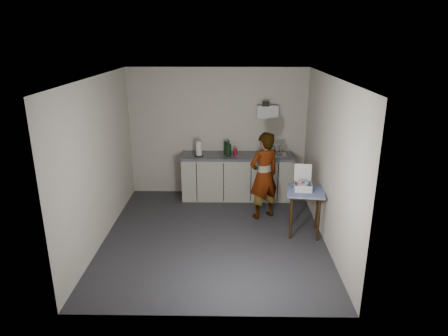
{
  "coord_description": "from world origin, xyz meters",
  "views": [
    {
      "loc": [
        0.26,
        -5.95,
        3.19
      ],
      "look_at": [
        0.16,
        0.45,
        1.05
      ],
      "focal_mm": 32.0,
      "sensor_mm": 36.0,
      "label": 1
    }
  ],
  "objects_px": {
    "dark_bottle": "(226,148)",
    "bakery_box": "(303,184)",
    "dish_rack": "(277,152)",
    "kitchen_counter": "(237,178)",
    "standing_man": "(264,176)",
    "side_table": "(305,196)",
    "paper_towel": "(199,149)",
    "soda_can": "(235,152)",
    "soap_bottle": "(229,148)"
  },
  "relations": [
    {
      "from": "side_table",
      "to": "soda_can",
      "type": "distance_m",
      "value": 1.93
    },
    {
      "from": "dish_rack",
      "to": "kitchen_counter",
      "type": "bearing_deg",
      "value": -179.17
    },
    {
      "from": "bakery_box",
      "to": "soda_can",
      "type": "bearing_deg",
      "value": 131.33
    },
    {
      "from": "side_table",
      "to": "paper_towel",
      "type": "distance_m",
      "value": 2.42
    },
    {
      "from": "dark_bottle",
      "to": "dish_rack",
      "type": "relative_size",
      "value": 0.72
    },
    {
      "from": "soap_bottle",
      "to": "dish_rack",
      "type": "distance_m",
      "value": 0.97
    },
    {
      "from": "side_table",
      "to": "standing_man",
      "type": "bearing_deg",
      "value": 142.83
    },
    {
      "from": "standing_man",
      "to": "paper_towel",
      "type": "distance_m",
      "value": 1.51
    },
    {
      "from": "side_table",
      "to": "soap_bottle",
      "type": "xyz_separation_m",
      "value": [
        -1.27,
        1.49,
        0.4
      ]
    },
    {
      "from": "kitchen_counter",
      "to": "bakery_box",
      "type": "height_order",
      "value": "bakery_box"
    },
    {
      "from": "paper_towel",
      "to": "dish_rack",
      "type": "xyz_separation_m",
      "value": [
        1.55,
        0.09,
        -0.09
      ]
    },
    {
      "from": "dark_bottle",
      "to": "dish_rack",
      "type": "height_order",
      "value": "dark_bottle"
    },
    {
      "from": "paper_towel",
      "to": "standing_man",
      "type": "bearing_deg",
      "value": -34.87
    },
    {
      "from": "bakery_box",
      "to": "standing_man",
      "type": "bearing_deg",
      "value": 140.06
    },
    {
      "from": "kitchen_counter",
      "to": "paper_towel",
      "type": "xyz_separation_m",
      "value": [
        -0.76,
        -0.08,
        0.63
      ]
    },
    {
      "from": "dish_rack",
      "to": "paper_towel",
      "type": "bearing_deg",
      "value": -176.68
    },
    {
      "from": "dark_bottle",
      "to": "paper_towel",
      "type": "xyz_separation_m",
      "value": [
        -0.53,
        -0.13,
        0.01
      ]
    },
    {
      "from": "dish_rack",
      "to": "bakery_box",
      "type": "height_order",
      "value": "bakery_box"
    },
    {
      "from": "side_table",
      "to": "soap_bottle",
      "type": "distance_m",
      "value": 2.0
    },
    {
      "from": "soda_can",
      "to": "soap_bottle",
      "type": "bearing_deg",
      "value": -164.14
    },
    {
      "from": "paper_towel",
      "to": "soda_can",
      "type": "bearing_deg",
      "value": 2.92
    },
    {
      "from": "soap_bottle",
      "to": "standing_man",
      "type": "bearing_deg",
      "value": -53.24
    },
    {
      "from": "side_table",
      "to": "bakery_box",
      "type": "distance_m",
      "value": 0.2
    },
    {
      "from": "kitchen_counter",
      "to": "dish_rack",
      "type": "bearing_deg",
      "value": 0.83
    },
    {
      "from": "kitchen_counter",
      "to": "bakery_box",
      "type": "xyz_separation_m",
      "value": [
        1.05,
        -1.52,
        0.43
      ]
    },
    {
      "from": "dark_bottle",
      "to": "dish_rack",
      "type": "xyz_separation_m",
      "value": [
        1.02,
        -0.04,
        -0.07
      ]
    },
    {
      "from": "soda_can",
      "to": "dish_rack",
      "type": "relative_size",
      "value": 0.37
    },
    {
      "from": "soap_bottle",
      "to": "soda_can",
      "type": "bearing_deg",
      "value": 15.86
    },
    {
      "from": "kitchen_counter",
      "to": "standing_man",
      "type": "relative_size",
      "value": 1.4
    },
    {
      "from": "bakery_box",
      "to": "paper_towel",
      "type": "bearing_deg",
      "value": 146.36
    },
    {
      "from": "side_table",
      "to": "dark_bottle",
      "type": "xyz_separation_m",
      "value": [
        -1.33,
        1.62,
        0.37
      ]
    },
    {
      "from": "standing_man",
      "to": "dish_rack",
      "type": "distance_m",
      "value": 1.01
    },
    {
      "from": "dark_bottle",
      "to": "bakery_box",
      "type": "bearing_deg",
      "value": -50.57
    },
    {
      "from": "soda_can",
      "to": "kitchen_counter",
      "type": "bearing_deg",
      "value": 46.84
    },
    {
      "from": "kitchen_counter",
      "to": "soda_can",
      "type": "relative_size",
      "value": 16.29
    },
    {
      "from": "side_table",
      "to": "standing_man",
      "type": "relative_size",
      "value": 0.48
    },
    {
      "from": "kitchen_counter",
      "to": "dish_rack",
      "type": "height_order",
      "value": "dish_rack"
    },
    {
      "from": "standing_man",
      "to": "paper_towel",
      "type": "relative_size",
      "value": 5.24
    },
    {
      "from": "soap_bottle",
      "to": "bakery_box",
      "type": "xyz_separation_m",
      "value": [
        1.23,
        -1.44,
        -0.21
      ]
    },
    {
      "from": "soap_bottle",
      "to": "dark_bottle",
      "type": "xyz_separation_m",
      "value": [
        -0.06,
        0.13,
        -0.03
      ]
    },
    {
      "from": "soap_bottle",
      "to": "kitchen_counter",
      "type": "bearing_deg",
      "value": 24.78
    },
    {
      "from": "kitchen_counter",
      "to": "soap_bottle",
      "type": "distance_m",
      "value": 0.67
    },
    {
      "from": "dish_rack",
      "to": "soda_can",
      "type": "bearing_deg",
      "value": -176.33
    },
    {
      "from": "dish_rack",
      "to": "bakery_box",
      "type": "distance_m",
      "value": 1.55
    },
    {
      "from": "dark_bottle",
      "to": "paper_towel",
      "type": "bearing_deg",
      "value": -166.32
    },
    {
      "from": "side_table",
      "to": "soda_can",
      "type": "height_order",
      "value": "soda_can"
    },
    {
      "from": "soda_can",
      "to": "dish_rack",
      "type": "height_order",
      "value": "dish_rack"
    },
    {
      "from": "dark_bottle",
      "to": "kitchen_counter",
      "type": "bearing_deg",
      "value": -12.1
    },
    {
      "from": "soap_bottle",
      "to": "side_table",
      "type": "bearing_deg",
      "value": -49.56
    },
    {
      "from": "dark_bottle",
      "to": "paper_towel",
      "type": "height_order",
      "value": "paper_towel"
    }
  ]
}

